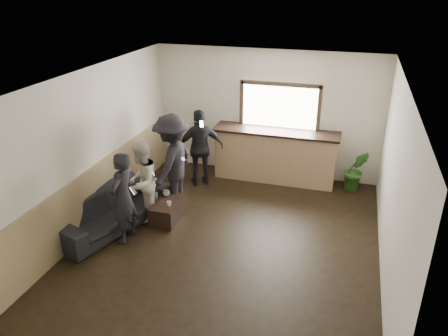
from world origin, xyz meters
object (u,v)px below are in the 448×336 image
(cup_a, at_px, (166,193))
(person_a, at_px, (123,198))
(person_b, at_px, (142,182))
(sofa, at_px, (112,209))
(potted_plant, at_px, (356,170))
(coffee_table, at_px, (168,210))
(person_d, at_px, (201,148))
(bar_counter, at_px, (275,152))
(cup_b, at_px, (169,204))
(person_c, at_px, (172,163))

(cup_a, height_order, person_a, person_a)
(person_a, distance_m, person_b, 0.72)
(sofa, relative_size, person_a, 1.44)
(cup_a, height_order, potted_plant, potted_plant)
(sofa, distance_m, potted_plant, 5.01)
(coffee_table, relative_size, person_d, 0.48)
(bar_counter, xyz_separation_m, cup_b, (-1.49, -2.44, -0.24))
(coffee_table, xyz_separation_m, cup_a, (-0.11, 0.22, 0.23))
(coffee_table, height_order, person_c, person_c)
(cup_b, distance_m, person_c, 0.82)
(cup_a, distance_m, person_d, 1.47)
(sofa, height_order, potted_plant, potted_plant)
(person_d, bearing_deg, person_c, 53.52)
(coffee_table, height_order, cup_a, cup_a)
(bar_counter, distance_m, person_a, 3.73)
(cup_a, relative_size, potted_plant, 0.15)
(person_a, relative_size, person_c, 0.85)
(cup_b, bearing_deg, person_c, 105.05)
(cup_b, bearing_deg, cup_a, 120.56)
(person_d, bearing_deg, person_a, 49.82)
(sofa, height_order, person_b, person_b)
(potted_plant, bearing_deg, coffee_table, -145.58)
(cup_a, bearing_deg, bar_counter, 51.03)
(sofa, bearing_deg, cup_b, -51.05)
(coffee_table, distance_m, person_a, 1.12)
(person_c, bearing_deg, cup_b, 20.18)
(potted_plant, bearing_deg, cup_a, -149.07)
(bar_counter, relative_size, coffee_table, 3.35)
(person_c, xyz_separation_m, person_d, (0.16, 1.14, -0.11))
(cup_b, xyz_separation_m, person_d, (-0.00, 1.74, 0.43))
(cup_b, bearing_deg, person_a, -125.24)
(bar_counter, xyz_separation_m, person_d, (-1.49, -0.70, 0.19))
(coffee_table, xyz_separation_m, person_c, (-0.07, 0.47, 0.76))
(sofa, bearing_deg, potted_plant, -38.73)
(bar_counter, xyz_separation_m, potted_plant, (1.72, -0.05, -0.20))
(bar_counter, xyz_separation_m, sofa, (-2.45, -2.81, -0.31))
(person_b, bearing_deg, person_a, -8.12)
(potted_plant, bearing_deg, cup_b, -143.33)
(sofa, relative_size, cup_a, 17.63)
(sofa, height_order, cup_a, sofa)
(potted_plant, distance_m, person_a, 4.86)
(person_a, height_order, person_b, person_a)
(potted_plant, distance_m, person_d, 3.30)
(cup_b, xyz_separation_m, person_c, (-0.16, 0.60, 0.54))
(coffee_table, distance_m, person_d, 1.74)
(bar_counter, bearing_deg, person_a, -122.31)
(cup_a, bearing_deg, person_b, -132.10)
(sofa, distance_m, cup_b, 1.03)
(coffee_table, bearing_deg, person_a, -116.09)
(cup_a, xyz_separation_m, person_d, (0.20, 1.40, 0.42))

